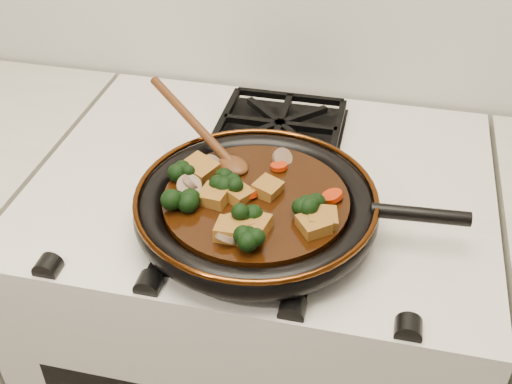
# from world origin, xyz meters

# --- Properties ---
(stove) EXTENTS (0.76, 0.60, 0.90)m
(stove) POSITION_xyz_m (0.00, 1.69, 0.45)
(stove) COLOR beige
(stove) RESTS_ON ground
(burner_grate_front) EXTENTS (0.23, 0.23, 0.03)m
(burner_grate_front) POSITION_xyz_m (0.00, 1.55, 0.91)
(burner_grate_front) COLOR black
(burner_grate_front) RESTS_ON stove
(burner_grate_back) EXTENTS (0.23, 0.23, 0.03)m
(burner_grate_back) POSITION_xyz_m (0.00, 1.83, 0.91)
(burner_grate_back) COLOR black
(burner_grate_back) RESTS_ON stove
(skillet) EXTENTS (0.49, 0.36, 0.05)m
(skillet) POSITION_xyz_m (0.02, 1.56, 0.94)
(skillet) COLOR black
(skillet) RESTS_ON burner_grate_front
(braising_sauce) EXTENTS (0.28, 0.28, 0.02)m
(braising_sauce) POSITION_xyz_m (0.02, 1.56, 0.95)
(braising_sauce) COLOR black
(braising_sauce) RESTS_ON skillet
(tofu_cube_0) EXTENTS (0.06, 0.06, 0.03)m
(tofu_cube_0) POSITION_xyz_m (-0.08, 1.60, 0.97)
(tofu_cube_0) COLOR brown
(tofu_cube_0) RESTS_ON braising_sauce
(tofu_cube_1) EXTENTS (0.05, 0.05, 0.03)m
(tofu_cube_1) POSITION_xyz_m (0.03, 1.58, 0.97)
(tofu_cube_1) COLOR brown
(tofu_cube_1) RESTS_ON braising_sauce
(tofu_cube_2) EXTENTS (0.05, 0.05, 0.02)m
(tofu_cube_2) POSITION_xyz_m (0.03, 1.49, 0.97)
(tofu_cube_2) COLOR brown
(tofu_cube_2) RESTS_ON braising_sauce
(tofu_cube_3) EXTENTS (0.05, 0.05, 0.03)m
(tofu_cube_3) POSITION_xyz_m (-0.01, 1.56, 0.97)
(tofu_cube_3) COLOR brown
(tofu_cube_3) RESTS_ON braising_sauce
(tofu_cube_4) EXTENTS (0.06, 0.06, 0.02)m
(tofu_cube_4) POSITION_xyz_m (0.11, 1.51, 0.97)
(tofu_cube_4) COLOR brown
(tofu_cube_4) RESTS_ON braising_sauce
(tofu_cube_5) EXTENTS (0.05, 0.05, 0.02)m
(tofu_cube_5) POSITION_xyz_m (0.01, 1.49, 0.97)
(tofu_cube_5) COLOR brown
(tofu_cube_5) RESTS_ON braising_sauce
(tofu_cube_6) EXTENTS (0.04, 0.04, 0.03)m
(tofu_cube_6) POSITION_xyz_m (0.00, 1.48, 0.97)
(tofu_cube_6) COLOR brown
(tofu_cube_6) RESTS_ON braising_sauce
(tofu_cube_7) EXTENTS (0.05, 0.05, 0.03)m
(tofu_cube_7) POSITION_xyz_m (-0.04, 1.54, 0.97)
(tofu_cube_7) COLOR brown
(tofu_cube_7) RESTS_ON braising_sauce
(tofu_cube_8) EXTENTS (0.05, 0.05, 0.03)m
(tofu_cube_8) POSITION_xyz_m (0.12, 1.53, 0.97)
(tofu_cube_8) COLOR brown
(tofu_cube_8) RESTS_ON braising_sauce
(broccoli_floret_0) EXTENTS (0.07, 0.08, 0.06)m
(broccoli_floret_0) POSITION_xyz_m (-0.10, 1.58, 0.97)
(broccoli_floret_0) COLOR black
(broccoli_floret_0) RESTS_ON braising_sauce
(broccoli_floret_1) EXTENTS (0.07, 0.08, 0.07)m
(broccoli_floret_1) POSITION_xyz_m (0.03, 1.45, 0.97)
(broccoli_floret_1) COLOR black
(broccoli_floret_1) RESTS_ON braising_sauce
(broccoli_floret_2) EXTENTS (0.09, 0.08, 0.06)m
(broccoli_floret_2) POSITION_xyz_m (-0.02, 1.56, 0.97)
(broccoli_floret_2) COLOR black
(broccoli_floret_2) RESTS_ON braising_sauce
(broccoli_floret_3) EXTENTS (0.07, 0.07, 0.07)m
(broccoli_floret_3) POSITION_xyz_m (0.02, 1.51, 0.97)
(broccoli_floret_3) COLOR black
(broccoli_floret_3) RESTS_ON braising_sauce
(broccoli_floret_4) EXTENTS (0.08, 0.09, 0.07)m
(broccoli_floret_4) POSITION_xyz_m (0.10, 1.54, 0.97)
(broccoli_floret_4) COLOR black
(broccoli_floret_4) RESTS_ON braising_sauce
(broccoli_floret_5) EXTENTS (0.09, 0.09, 0.06)m
(broccoli_floret_5) POSITION_xyz_m (-0.03, 1.57, 0.97)
(broccoli_floret_5) COLOR black
(broccoli_floret_5) RESTS_ON braising_sauce
(broccoli_floret_6) EXTENTS (0.08, 0.08, 0.06)m
(broccoli_floret_6) POSITION_xyz_m (-0.09, 1.52, 0.97)
(broccoli_floret_6) COLOR black
(broccoli_floret_6) RESTS_ON braising_sauce
(carrot_coin_0) EXTENTS (0.03, 0.03, 0.02)m
(carrot_coin_0) POSITION_xyz_m (0.13, 1.59, 0.96)
(carrot_coin_0) COLOR #AE2304
(carrot_coin_0) RESTS_ON braising_sauce
(carrot_coin_1) EXTENTS (0.03, 0.03, 0.01)m
(carrot_coin_1) POSITION_xyz_m (0.10, 1.55, 0.96)
(carrot_coin_1) COLOR #AE2304
(carrot_coin_1) RESTS_ON braising_sauce
(carrot_coin_2) EXTENTS (0.03, 0.03, 0.02)m
(carrot_coin_2) POSITION_xyz_m (0.00, 1.56, 0.96)
(carrot_coin_2) COLOR #AE2304
(carrot_coin_2) RESTS_ON braising_sauce
(carrot_coin_3) EXTENTS (0.03, 0.03, 0.01)m
(carrot_coin_3) POSITION_xyz_m (0.03, 1.64, 0.96)
(carrot_coin_3) COLOR #AE2304
(carrot_coin_3) RESTS_ON braising_sauce
(mushroom_slice_0) EXTENTS (0.04, 0.04, 0.03)m
(mushroom_slice_0) POSITION_xyz_m (-0.00, 1.46, 0.97)
(mushroom_slice_0) COLOR brown
(mushroom_slice_0) RESTS_ON braising_sauce
(mushroom_slice_1) EXTENTS (0.04, 0.04, 0.03)m
(mushroom_slice_1) POSITION_xyz_m (-0.09, 1.57, 0.97)
(mushroom_slice_1) COLOR brown
(mushroom_slice_1) RESTS_ON braising_sauce
(mushroom_slice_2) EXTENTS (0.04, 0.04, 0.03)m
(mushroom_slice_2) POSITION_xyz_m (0.04, 1.66, 0.97)
(mushroom_slice_2) COLOR brown
(mushroom_slice_2) RESTS_ON braising_sauce
(mushroom_slice_3) EXTENTS (0.05, 0.05, 0.03)m
(mushroom_slice_3) POSITION_xyz_m (-0.09, 1.56, 0.97)
(mushroom_slice_3) COLOR brown
(mushroom_slice_3) RESTS_ON braising_sauce
(mushroom_slice_4) EXTENTS (0.03, 0.03, 0.02)m
(mushroom_slice_4) POSITION_xyz_m (-0.07, 1.62, 0.97)
(mushroom_slice_4) COLOR brown
(mushroom_slice_4) RESTS_ON braising_sauce
(wooden_spoon) EXTENTS (0.13, 0.11, 0.23)m
(wooden_spoon) POSITION_xyz_m (-0.08, 1.67, 0.98)
(wooden_spoon) COLOR #4D2710
(wooden_spoon) RESTS_ON braising_sauce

